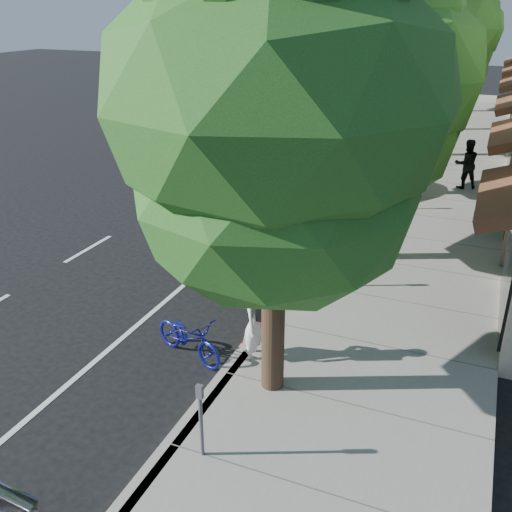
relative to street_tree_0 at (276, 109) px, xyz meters
The scene contains 17 objects.
ground 5.43m from the street_tree_0, 114.23° to the left, with size 120.00×120.00×0.00m, color black.
sidewalk 11.22m from the street_tree_0, 82.03° to the left, with size 4.60×56.00×0.15m, color gray.
curb 11.17m from the street_tree_0, 95.14° to the left, with size 0.30×56.00×0.15m, color #9E998E.
curb_red_segment 5.81m from the street_tree_0, 106.70° to the left, with size 0.32×4.00×0.15m, color maroon.
street_tree_0 is the anchor object (origin of this frame).
street_tree_1 6.00m from the street_tree_0, 90.00° to the left, with size 5.47×5.47×7.91m.
street_tree_2 12.04m from the street_tree_0, 90.00° to the left, with size 4.53×4.53×6.63m.
street_tree_3 18.00m from the street_tree_0, 90.00° to the left, with size 5.34×5.34×8.59m.
street_tree_4 24.01m from the street_tree_0, 90.00° to the left, with size 4.07×4.07×7.00m.
street_tree_5 30.00m from the street_tree_0, 90.00° to the left, with size 5.37×5.37×7.90m.
cyclist 4.26m from the street_tree_0, 131.79° to the left, with size 0.60×0.39×1.64m, color white.
bicycle 4.90m from the street_tree_0, 168.45° to the left, with size 0.61×1.74×0.91m, color navy.
silver_suv 9.11m from the street_tree_0, 112.46° to the left, with size 2.76×5.98×1.66m, color #B7B7BD.
dark_sedan 12.32m from the street_tree_0, 96.96° to the left, with size 1.51×4.32×1.43m, color black.
white_pickup 21.39m from the street_tree_0, 97.82° to the left, with size 2.27×5.58×1.62m, color silver.
dark_suv_far 28.99m from the street_tree_0, 93.78° to the left, with size 1.90×4.73×1.61m, color black.
pedestrian 14.34m from the street_tree_0, 80.78° to the left, with size 0.86×0.67×1.78m, color black.
Camera 1 is at (3.83, -9.78, 6.37)m, focal length 40.00 mm.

